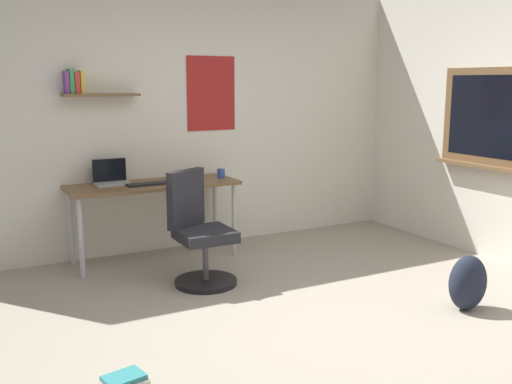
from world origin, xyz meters
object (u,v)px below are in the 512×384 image
object	(u,v)px
desk	(153,191)
backpack	(468,283)
office_chair	(199,236)
computer_mouse	(176,181)
coffee_mug	(221,173)
keyboard	(147,184)
laptop	(111,178)

from	to	relation	value
desk	backpack	size ratio (longest dim) A/B	3.78
backpack	office_chair	bearing A→B (deg)	136.12
computer_mouse	backpack	size ratio (longest dim) A/B	0.25
coffee_mug	backpack	size ratio (longest dim) A/B	0.22
desk	backpack	bearing A→B (deg)	-54.02
office_chair	keyboard	bearing A→B (deg)	105.39
coffee_mug	computer_mouse	bearing A→B (deg)	-174.10
desk	keyboard	xyz separation A→B (m)	(-0.08, -0.07, 0.09)
laptop	coffee_mug	xyz separation A→B (m)	(1.04, -0.16, -0.01)
desk	computer_mouse	distance (m)	0.23
computer_mouse	desk	bearing A→B (deg)	160.52
office_chair	desk	bearing A→B (deg)	98.74
computer_mouse	laptop	bearing A→B (deg)	159.21
keyboard	backpack	world-z (taller)	keyboard
laptop	backpack	size ratio (longest dim) A/B	0.75
coffee_mug	backpack	world-z (taller)	coffee_mug
office_chair	keyboard	distance (m)	0.84
keyboard	coffee_mug	size ratio (longest dim) A/B	4.02
keyboard	computer_mouse	world-z (taller)	computer_mouse
computer_mouse	coffee_mug	xyz separation A→B (m)	(0.48, 0.05, 0.03)
laptop	office_chair	bearing A→B (deg)	-63.24
desk	office_chair	xyz separation A→B (m)	(0.12, -0.81, -0.26)
laptop	backpack	distance (m)	3.20
computer_mouse	coffee_mug	world-z (taller)	coffee_mug
office_chair	coffee_mug	size ratio (longest dim) A/B	10.33
desk	backpack	distance (m)	2.85
desk	laptop	bearing A→B (deg)	158.47
laptop	coffee_mug	world-z (taller)	laptop
office_chair	computer_mouse	size ratio (longest dim) A/B	9.13
laptop	keyboard	xyz separation A→B (m)	(0.27, -0.21, -0.04)
backpack	laptop	bearing A→B (deg)	129.70
laptop	coffee_mug	bearing A→B (deg)	-8.80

